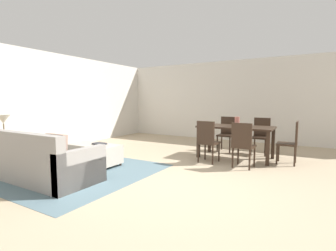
{
  "coord_description": "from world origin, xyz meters",
  "views": [
    {
      "loc": [
        2.0,
        -3.5,
        1.35
      ],
      "look_at": [
        -0.95,
        1.51,
        0.78
      ],
      "focal_mm": 26.83,
      "sensor_mm": 36.0,
      "label": 1
    }
  ],
  "objects_px": {
    "ottoman_table": "(94,153)",
    "dining_chair_far_right": "(261,134)",
    "table_lamp": "(3,120)",
    "dining_chair_near_right": "(243,143)",
    "dining_chair_far_left": "(227,132)",
    "couch": "(39,163)",
    "dining_chair_near_left": "(207,139)",
    "dining_table": "(236,130)",
    "vase_centerpiece": "(237,121)",
    "book_on_ottoman": "(99,144)",
    "side_table": "(5,146)",
    "dining_chair_head_east": "(291,140)"
  },
  "relations": [
    {
      "from": "dining_chair_near_right",
      "to": "dining_chair_far_left",
      "type": "relative_size",
      "value": 1.0
    },
    {
      "from": "vase_centerpiece",
      "to": "couch",
      "type": "bearing_deg",
      "value": -126.84
    },
    {
      "from": "couch",
      "to": "dining_chair_far_right",
      "type": "distance_m",
      "value": 5.03
    },
    {
      "from": "table_lamp",
      "to": "dining_chair_far_right",
      "type": "bearing_deg",
      "value": 42.98
    },
    {
      "from": "couch",
      "to": "table_lamp",
      "type": "height_order",
      "value": "table_lamp"
    },
    {
      "from": "couch",
      "to": "dining_chair_head_east",
      "type": "height_order",
      "value": "dining_chair_head_east"
    },
    {
      "from": "table_lamp",
      "to": "dining_chair_near_left",
      "type": "bearing_deg",
      "value": 35.14
    },
    {
      "from": "ottoman_table",
      "to": "dining_chair_far_right",
      "type": "relative_size",
      "value": 1.23
    },
    {
      "from": "side_table",
      "to": "dining_chair_near_right",
      "type": "xyz_separation_m",
      "value": [
        4.21,
        2.36,
        0.08
      ]
    },
    {
      "from": "ottoman_table",
      "to": "table_lamp",
      "type": "xyz_separation_m",
      "value": [
        -1.45,
        -1.03,
        0.71
      ]
    },
    {
      "from": "dining_chair_near_left",
      "to": "vase_centerpiece",
      "type": "height_order",
      "value": "vase_centerpiece"
    },
    {
      "from": "dining_table",
      "to": "dining_chair_near_left",
      "type": "distance_m",
      "value": 0.88
    },
    {
      "from": "couch",
      "to": "dining_chair_far_left",
      "type": "distance_m",
      "value": 4.56
    },
    {
      "from": "dining_chair_near_left",
      "to": "dining_chair_far_right",
      "type": "bearing_deg",
      "value": 61.92
    },
    {
      "from": "side_table",
      "to": "dining_chair_head_east",
      "type": "height_order",
      "value": "dining_chair_head_east"
    },
    {
      "from": "dining_table",
      "to": "dining_chair_near_left",
      "type": "xyz_separation_m",
      "value": [
        -0.4,
        -0.77,
        -0.15
      ]
    },
    {
      "from": "ottoman_table",
      "to": "side_table",
      "type": "bearing_deg",
      "value": -144.73
    },
    {
      "from": "vase_centerpiece",
      "to": "dining_chair_near_right",
      "type": "bearing_deg",
      "value": -67.26
    },
    {
      "from": "ottoman_table",
      "to": "dining_chair_far_left",
      "type": "height_order",
      "value": "dining_chair_far_left"
    },
    {
      "from": "table_lamp",
      "to": "dining_chair_far_right",
      "type": "xyz_separation_m",
      "value": [
        4.26,
        3.97,
        -0.44
      ]
    },
    {
      "from": "couch",
      "to": "book_on_ottoman",
      "type": "xyz_separation_m",
      "value": [
        0.19,
        1.22,
        0.16
      ]
    },
    {
      "from": "dining_chair_far_left",
      "to": "vase_centerpiece",
      "type": "relative_size",
      "value": 4.16
    },
    {
      "from": "side_table",
      "to": "dining_chair_near_right",
      "type": "height_order",
      "value": "dining_chair_near_right"
    },
    {
      "from": "dining_chair_far_left",
      "to": "ottoman_table",
      "type": "bearing_deg",
      "value": -123.6
    },
    {
      "from": "table_lamp",
      "to": "dining_chair_near_right",
      "type": "relative_size",
      "value": 0.57
    },
    {
      "from": "dining_chair_near_left",
      "to": "book_on_ottoman",
      "type": "relative_size",
      "value": 3.54
    },
    {
      "from": "table_lamp",
      "to": "vase_centerpiece",
      "type": "height_order",
      "value": "table_lamp"
    },
    {
      "from": "dining_chair_far_left",
      "to": "vase_centerpiece",
      "type": "height_order",
      "value": "vase_centerpiece"
    },
    {
      "from": "vase_centerpiece",
      "to": "book_on_ottoman",
      "type": "height_order",
      "value": "vase_centerpiece"
    },
    {
      "from": "side_table",
      "to": "dining_chair_near_left",
      "type": "distance_m",
      "value": 4.2
    },
    {
      "from": "dining_table",
      "to": "vase_centerpiece",
      "type": "height_order",
      "value": "vase_centerpiece"
    },
    {
      "from": "ottoman_table",
      "to": "vase_centerpiece",
      "type": "xyz_separation_m",
      "value": [
        2.41,
        2.16,
        0.62
      ]
    },
    {
      "from": "dining_chair_near_left",
      "to": "dining_chair_near_right",
      "type": "xyz_separation_m",
      "value": [
        0.78,
        -0.05,
        0.0
      ]
    },
    {
      "from": "dining_chair_far_left",
      "to": "couch",
      "type": "bearing_deg",
      "value": -116.36
    },
    {
      "from": "ottoman_table",
      "to": "dining_chair_far_left",
      "type": "distance_m",
      "value": 3.51
    },
    {
      "from": "ottoman_table",
      "to": "dining_chair_far_left",
      "type": "xyz_separation_m",
      "value": [
        1.94,
        2.92,
        0.27
      ]
    },
    {
      "from": "dining_chair_far_right",
      "to": "book_on_ottoman",
      "type": "distance_m",
      "value": 3.96
    },
    {
      "from": "book_on_ottoman",
      "to": "dining_chair_near_left",
      "type": "bearing_deg",
      "value": 35.45
    },
    {
      "from": "dining_chair_near_right",
      "to": "vase_centerpiece",
      "type": "distance_m",
      "value": 0.97
    },
    {
      "from": "dining_chair_near_left",
      "to": "dining_chair_far_right",
      "type": "height_order",
      "value": "same"
    },
    {
      "from": "dining_chair_near_left",
      "to": "dining_chair_near_right",
      "type": "bearing_deg",
      "value": -4.0
    },
    {
      "from": "dining_chair_far_left",
      "to": "dining_chair_far_right",
      "type": "distance_m",
      "value": 0.87
    },
    {
      "from": "dining_chair_near_right",
      "to": "dining_chair_far_right",
      "type": "height_order",
      "value": "same"
    },
    {
      "from": "dining_chair_far_right",
      "to": "dining_chair_head_east",
      "type": "xyz_separation_m",
      "value": [
        0.76,
        -0.77,
        0.0
      ]
    },
    {
      "from": "dining_chair_near_left",
      "to": "dining_chair_far_left",
      "type": "height_order",
      "value": "same"
    },
    {
      "from": "couch",
      "to": "side_table",
      "type": "relative_size",
      "value": 3.87
    },
    {
      "from": "dining_chair_head_east",
      "to": "vase_centerpiece",
      "type": "bearing_deg",
      "value": -179.29
    },
    {
      "from": "couch",
      "to": "side_table",
      "type": "xyz_separation_m",
      "value": [
        -1.37,
        0.14,
        0.14
      ]
    },
    {
      "from": "dining_table",
      "to": "vase_centerpiece",
      "type": "xyz_separation_m",
      "value": [
        0.03,
        0.0,
        0.21
      ]
    },
    {
      "from": "dining_chair_head_east",
      "to": "book_on_ottoman",
      "type": "height_order",
      "value": "dining_chair_head_east"
    }
  ]
}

